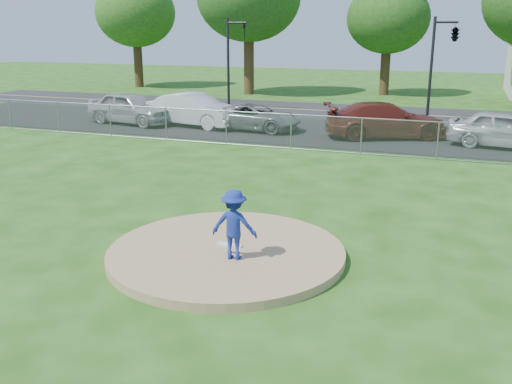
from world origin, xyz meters
TOP-DOWN VIEW (x-y plane):
  - ground at (0.00, 10.00)m, footprint 120.00×120.00m
  - pitchers_mound at (0.00, 0.00)m, footprint 5.40×5.40m
  - pitching_rubber at (0.00, 0.20)m, footprint 0.60×0.15m
  - chain_link_fence at (0.00, 12.00)m, footprint 40.00×0.06m
  - parking_lot at (0.00, 16.50)m, footprint 50.00×8.00m
  - street at (0.00, 24.00)m, footprint 60.00×7.00m
  - tree_far_left at (-22.00, 33.00)m, footprint 6.72×6.72m
  - tree_center at (-1.00, 34.00)m, footprint 6.16×6.16m
  - traffic_signal_left at (-8.76, 22.00)m, footprint 1.28×0.20m
  - traffic_signal_center at (3.97, 22.00)m, footprint 1.42×2.48m
  - pitcher at (0.37, -0.44)m, footprint 1.05×0.68m
  - traffic_cone at (-7.63, 15.65)m, footprint 0.38×0.38m
  - parked_car_silver at (-12.04, 15.51)m, footprint 5.31×2.89m
  - parked_car_white at (-8.47, 15.95)m, footprint 5.45×2.79m
  - parked_car_gray at (-5.06, 15.84)m, footprint 4.86×2.48m
  - parked_car_darkred at (1.47, 16.03)m, footprint 6.16×4.30m
  - parked_car_pearl at (6.64, 15.36)m, footprint 4.94×2.69m

SIDE VIEW (x-z plane):
  - ground at x=0.00m, z-range 0.00..0.00m
  - street at x=0.00m, z-range 0.00..0.01m
  - parking_lot at x=0.00m, z-range 0.00..0.01m
  - pitchers_mound at x=0.00m, z-range 0.00..0.20m
  - pitching_rubber at x=0.00m, z-range 0.20..0.24m
  - traffic_cone at x=-7.63m, z-range 0.01..0.74m
  - parked_car_gray at x=-5.06m, z-range 0.01..1.33m
  - chain_link_fence at x=0.00m, z-range 0.00..1.50m
  - parked_car_pearl at x=6.64m, z-range 0.01..1.60m
  - parked_car_darkred at x=1.47m, z-range 0.01..1.67m
  - parked_car_white at x=-8.47m, z-range 0.01..1.72m
  - parked_car_silver at x=-12.04m, z-range 0.01..1.72m
  - pitcher at x=0.37m, z-range 0.20..1.75m
  - traffic_signal_left at x=-8.76m, z-range 0.56..6.16m
  - traffic_signal_center at x=3.97m, z-range 1.81..7.41m
  - tree_center at x=-1.00m, z-range 1.55..11.39m
  - tree_far_left at x=-22.00m, z-range 1.69..12.43m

